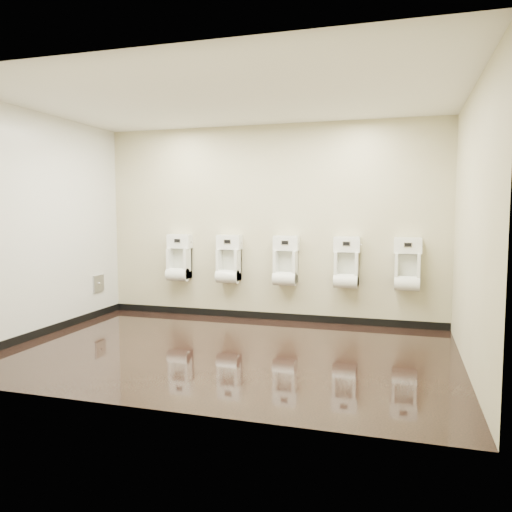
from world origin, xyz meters
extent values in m
cube|color=black|center=(0.00, 0.00, 0.00)|extent=(5.00, 3.50, 0.00)
cube|color=white|center=(0.00, 0.00, 2.80)|extent=(5.00, 3.50, 0.00)
cube|color=beige|center=(0.00, 1.75, 1.40)|extent=(5.00, 0.02, 2.80)
cube|color=beige|center=(0.00, -1.75, 1.40)|extent=(5.00, 0.02, 2.80)
cube|color=beige|center=(-2.50, 0.00, 1.40)|extent=(0.02, 3.50, 2.80)
cube|color=beige|center=(2.50, 0.00, 1.40)|extent=(0.02, 3.50, 2.80)
cube|color=silver|center=(-2.50, 0.00, 1.40)|extent=(0.01, 3.50, 2.80)
cube|color=black|center=(0.00, 1.74, 0.05)|extent=(5.00, 0.02, 0.10)
cube|color=black|center=(-2.49, 0.00, 0.05)|extent=(0.02, 3.50, 0.10)
cube|color=#9E9EA3|center=(-2.48, 1.20, 0.50)|extent=(0.03, 0.25, 0.25)
cylinder|color=silver|center=(-2.46, 1.20, 0.50)|extent=(0.02, 0.04, 0.04)
cube|color=white|center=(-1.36, 1.63, 0.79)|extent=(0.32, 0.23, 0.45)
cube|color=silver|center=(-1.36, 1.71, 0.83)|extent=(0.24, 0.01, 0.33)
cylinder|color=white|center=(-1.36, 1.57, 0.63)|extent=(0.32, 0.20, 0.20)
cube|color=white|center=(-1.36, 1.67, 1.12)|extent=(0.36, 0.17, 0.20)
cube|color=black|center=(-1.36, 1.58, 1.14)|extent=(0.09, 0.01, 0.05)
cube|color=silver|center=(-1.36, 1.58, 1.14)|extent=(0.11, 0.01, 0.07)
cylinder|color=silver|center=(-1.18, 1.67, 1.12)|extent=(0.01, 0.03, 0.03)
cube|color=white|center=(-0.57, 1.63, 0.79)|extent=(0.32, 0.23, 0.45)
cube|color=silver|center=(-0.57, 1.71, 0.83)|extent=(0.24, 0.01, 0.33)
cylinder|color=white|center=(-0.57, 1.57, 0.63)|extent=(0.32, 0.20, 0.20)
cube|color=white|center=(-0.57, 1.67, 1.12)|extent=(0.36, 0.17, 0.20)
cube|color=black|center=(-0.57, 1.58, 1.14)|extent=(0.09, 0.01, 0.05)
cube|color=silver|center=(-0.57, 1.58, 1.14)|extent=(0.11, 0.01, 0.07)
cylinder|color=silver|center=(-0.39, 1.67, 1.12)|extent=(0.01, 0.03, 0.03)
cube|color=white|center=(0.28, 1.63, 0.79)|extent=(0.32, 0.23, 0.45)
cube|color=silver|center=(0.28, 1.71, 0.83)|extent=(0.24, 0.01, 0.33)
cylinder|color=white|center=(0.28, 1.57, 0.63)|extent=(0.32, 0.20, 0.20)
cube|color=white|center=(0.28, 1.67, 1.12)|extent=(0.36, 0.17, 0.20)
cube|color=black|center=(0.28, 1.58, 1.14)|extent=(0.09, 0.01, 0.05)
cube|color=silver|center=(0.28, 1.58, 1.14)|extent=(0.11, 0.01, 0.07)
cylinder|color=silver|center=(0.47, 1.67, 1.12)|extent=(0.01, 0.03, 0.03)
cube|color=white|center=(1.13, 1.63, 0.79)|extent=(0.32, 0.23, 0.45)
cube|color=silver|center=(1.13, 1.71, 0.83)|extent=(0.24, 0.01, 0.33)
cylinder|color=white|center=(1.13, 1.57, 0.63)|extent=(0.32, 0.20, 0.20)
cube|color=white|center=(1.13, 1.67, 1.12)|extent=(0.36, 0.17, 0.20)
cube|color=black|center=(1.13, 1.58, 1.14)|extent=(0.09, 0.01, 0.05)
cube|color=silver|center=(1.13, 1.58, 1.14)|extent=(0.11, 0.01, 0.07)
cylinder|color=silver|center=(1.32, 1.67, 1.12)|extent=(0.01, 0.03, 0.03)
cube|color=white|center=(1.93, 1.63, 0.79)|extent=(0.32, 0.23, 0.45)
cube|color=silver|center=(1.93, 1.71, 0.83)|extent=(0.24, 0.01, 0.33)
cylinder|color=white|center=(1.93, 1.57, 0.63)|extent=(0.32, 0.20, 0.20)
cube|color=white|center=(1.93, 1.67, 1.12)|extent=(0.36, 0.17, 0.20)
cube|color=black|center=(1.93, 1.58, 1.14)|extent=(0.09, 0.01, 0.05)
cube|color=silver|center=(1.93, 1.58, 1.14)|extent=(0.11, 0.01, 0.07)
cylinder|color=silver|center=(2.11, 1.67, 1.12)|extent=(0.01, 0.03, 0.03)
camera|label=1|loc=(1.87, -5.20, 1.57)|focal=35.00mm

